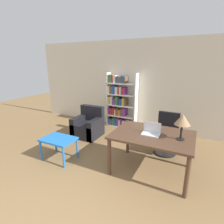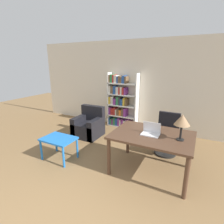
{
  "view_description": "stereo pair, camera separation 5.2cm",
  "coord_description": "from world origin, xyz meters",
  "px_view_note": "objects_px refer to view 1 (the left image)",
  "views": [
    {
      "loc": [
        1.4,
        -0.64,
        2.05
      ],
      "look_at": [
        -0.2,
        2.56,
        1.02
      ],
      "focal_mm": 28.0,
      "sensor_mm": 36.0,
      "label": 1
    },
    {
      "loc": [
        1.45,
        -0.62,
        2.05
      ],
      "look_at": [
        -0.2,
        2.56,
        1.02
      ],
      "focal_mm": 28.0,
      "sensor_mm": 36.0,
      "label": 2
    }
  ],
  "objects_px": {
    "desk": "(152,139)",
    "bookshelf": "(119,103)",
    "laptop": "(151,132)",
    "armchair": "(88,126)",
    "office_chair": "(167,135)",
    "side_table_blue": "(59,141)",
    "table_lamp": "(183,120)"
  },
  "relations": [
    {
      "from": "office_chair",
      "to": "side_table_blue",
      "type": "bearing_deg",
      "value": -145.72
    },
    {
      "from": "table_lamp",
      "to": "laptop",
      "type": "bearing_deg",
      "value": 179.93
    },
    {
      "from": "table_lamp",
      "to": "bookshelf",
      "type": "bearing_deg",
      "value": 135.81
    },
    {
      "from": "table_lamp",
      "to": "bookshelf",
      "type": "relative_size",
      "value": 0.26
    },
    {
      "from": "office_chair",
      "to": "bookshelf",
      "type": "bearing_deg",
      "value": 147.57
    },
    {
      "from": "armchair",
      "to": "bookshelf",
      "type": "xyz_separation_m",
      "value": [
        0.47,
        1.1,
        0.52
      ]
    },
    {
      "from": "desk",
      "to": "office_chair",
      "type": "xyz_separation_m",
      "value": [
        0.12,
        0.9,
        -0.24
      ]
    },
    {
      "from": "desk",
      "to": "side_table_blue",
      "type": "xyz_separation_m",
      "value": [
        -1.88,
        -0.47,
        -0.26
      ]
    },
    {
      "from": "office_chair",
      "to": "side_table_blue",
      "type": "relative_size",
      "value": 1.35
    },
    {
      "from": "armchair",
      "to": "side_table_blue",
      "type": "bearing_deg",
      "value": -83.29
    },
    {
      "from": "desk",
      "to": "bookshelf",
      "type": "relative_size",
      "value": 0.84
    },
    {
      "from": "laptop",
      "to": "armchair",
      "type": "relative_size",
      "value": 0.39
    },
    {
      "from": "table_lamp",
      "to": "side_table_blue",
      "type": "height_order",
      "value": "table_lamp"
    },
    {
      "from": "laptop",
      "to": "armchair",
      "type": "distance_m",
      "value": 2.27
    },
    {
      "from": "laptop",
      "to": "bookshelf",
      "type": "height_order",
      "value": "bookshelf"
    },
    {
      "from": "laptop",
      "to": "bookshelf",
      "type": "xyz_separation_m",
      "value": [
        -1.55,
        2.0,
        -0.02
      ]
    },
    {
      "from": "office_chair",
      "to": "bookshelf",
      "type": "xyz_separation_m",
      "value": [
        -1.7,
        1.08,
        0.36
      ]
    },
    {
      "from": "table_lamp",
      "to": "armchair",
      "type": "height_order",
      "value": "table_lamp"
    },
    {
      "from": "desk",
      "to": "table_lamp",
      "type": "bearing_deg",
      "value": -2.7
    },
    {
      "from": "desk",
      "to": "laptop",
      "type": "height_order",
      "value": "laptop"
    },
    {
      "from": "side_table_blue",
      "to": "bookshelf",
      "type": "bearing_deg",
      "value": 82.74
    },
    {
      "from": "desk",
      "to": "bookshelf",
      "type": "xyz_separation_m",
      "value": [
        -1.57,
        1.98,
        0.12
      ]
    },
    {
      "from": "office_chair",
      "to": "armchair",
      "type": "distance_m",
      "value": 2.17
    },
    {
      "from": "office_chair",
      "to": "bookshelf",
      "type": "height_order",
      "value": "bookshelf"
    },
    {
      "from": "desk",
      "to": "side_table_blue",
      "type": "bearing_deg",
      "value": -166.02
    },
    {
      "from": "laptop",
      "to": "office_chair",
      "type": "relative_size",
      "value": 0.34
    },
    {
      "from": "table_lamp",
      "to": "office_chair",
      "type": "height_order",
      "value": "table_lamp"
    },
    {
      "from": "desk",
      "to": "bookshelf",
      "type": "height_order",
      "value": "bookshelf"
    },
    {
      "from": "side_table_blue",
      "to": "table_lamp",
      "type": "bearing_deg",
      "value": 10.67
    },
    {
      "from": "desk",
      "to": "side_table_blue",
      "type": "relative_size",
      "value": 2.08
    },
    {
      "from": "laptop",
      "to": "armchair",
      "type": "height_order",
      "value": "laptop"
    },
    {
      "from": "laptop",
      "to": "office_chair",
      "type": "xyz_separation_m",
      "value": [
        0.15,
        0.92,
        -0.39
      ]
    }
  ]
}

